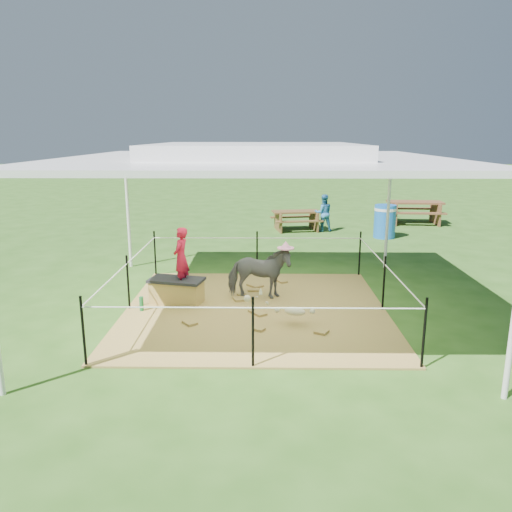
{
  "coord_description": "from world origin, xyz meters",
  "views": [
    {
      "loc": [
        0.13,
        -8.39,
        3.05
      ],
      "look_at": [
        0.0,
        0.6,
        0.85
      ],
      "focal_mm": 35.0,
      "sensor_mm": 36.0,
      "label": 1
    }
  ],
  "objects_px": {
    "trash_barrel": "(385,221)",
    "woman": "(181,252)",
    "green_bottle": "(141,304)",
    "distant_person": "(323,213)",
    "pony": "(259,273)",
    "picnic_table_far": "(414,212)",
    "picnic_table_near": "(296,221)",
    "straw_bale": "(177,292)",
    "foal": "(295,310)"
  },
  "relations": [
    {
      "from": "green_bottle",
      "to": "distant_person",
      "type": "height_order",
      "value": "distant_person"
    },
    {
      "from": "woman",
      "to": "pony",
      "type": "relative_size",
      "value": 0.94
    },
    {
      "from": "woman",
      "to": "distant_person",
      "type": "height_order",
      "value": "woman"
    },
    {
      "from": "woman",
      "to": "trash_barrel",
      "type": "bearing_deg",
      "value": 153.2
    },
    {
      "from": "woman",
      "to": "picnic_table_near",
      "type": "xyz_separation_m",
      "value": [
        2.56,
        7.35,
        -0.67
      ]
    },
    {
      "from": "green_bottle",
      "to": "distant_person",
      "type": "xyz_separation_m",
      "value": [
        4.07,
        7.62,
        0.44
      ]
    },
    {
      "from": "green_bottle",
      "to": "trash_barrel",
      "type": "relative_size",
      "value": 0.26
    },
    {
      "from": "pony",
      "to": "picnic_table_far",
      "type": "bearing_deg",
      "value": -32.46
    },
    {
      "from": "foal",
      "to": "trash_barrel",
      "type": "height_order",
      "value": "trash_barrel"
    },
    {
      "from": "woman",
      "to": "picnic_table_near",
      "type": "height_order",
      "value": "woman"
    },
    {
      "from": "green_bottle",
      "to": "distant_person",
      "type": "relative_size",
      "value": 0.21
    },
    {
      "from": "green_bottle",
      "to": "foal",
      "type": "distance_m",
      "value": 2.73
    },
    {
      "from": "trash_barrel",
      "to": "woman",
      "type": "bearing_deg",
      "value": -129.87
    },
    {
      "from": "green_bottle",
      "to": "pony",
      "type": "xyz_separation_m",
      "value": [
        2.06,
        0.7,
        0.37
      ]
    },
    {
      "from": "picnic_table_near",
      "to": "distant_person",
      "type": "xyz_separation_m",
      "value": [
        0.86,
        -0.18,
        0.28
      ]
    },
    {
      "from": "green_bottle",
      "to": "pony",
      "type": "distance_m",
      "value": 2.2
    },
    {
      "from": "distant_person",
      "to": "picnic_table_near",
      "type": "bearing_deg",
      "value": -18.49
    },
    {
      "from": "foal",
      "to": "pony",
      "type": "bearing_deg",
      "value": 134.19
    },
    {
      "from": "straw_bale",
      "to": "trash_barrel",
      "type": "bearing_deg",
      "value": 49.59
    },
    {
      "from": "woman",
      "to": "trash_barrel",
      "type": "xyz_separation_m",
      "value": [
        5.15,
        6.17,
        -0.49
      ]
    },
    {
      "from": "woman",
      "to": "distant_person",
      "type": "xyz_separation_m",
      "value": [
        3.42,
        7.17,
        -0.39
      ]
    },
    {
      "from": "foal",
      "to": "picnic_table_far",
      "type": "height_order",
      "value": "picnic_table_far"
    },
    {
      "from": "woman",
      "to": "trash_barrel",
      "type": "height_order",
      "value": "woman"
    },
    {
      "from": "pony",
      "to": "straw_bale",
      "type": "bearing_deg",
      "value": 99.25
    },
    {
      "from": "straw_bale",
      "to": "pony",
      "type": "distance_m",
      "value": 1.55
    },
    {
      "from": "pony",
      "to": "foal",
      "type": "relative_size",
      "value": 1.27
    },
    {
      "from": "straw_bale",
      "to": "trash_barrel",
      "type": "distance_m",
      "value": 8.11
    },
    {
      "from": "trash_barrel",
      "to": "green_bottle",
      "type": "bearing_deg",
      "value": -131.24
    },
    {
      "from": "foal",
      "to": "picnic_table_far",
      "type": "xyz_separation_m",
      "value": [
        4.78,
        9.76,
        0.1
      ]
    },
    {
      "from": "straw_bale",
      "to": "green_bottle",
      "type": "xyz_separation_m",
      "value": [
        -0.55,
        -0.45,
        -0.08
      ]
    },
    {
      "from": "straw_bale",
      "to": "woman",
      "type": "height_order",
      "value": "woman"
    },
    {
      "from": "picnic_table_near",
      "to": "picnic_table_far",
      "type": "distance_m",
      "value": 4.43
    },
    {
      "from": "trash_barrel",
      "to": "picnic_table_near",
      "type": "height_order",
      "value": "trash_barrel"
    },
    {
      "from": "woman",
      "to": "foal",
      "type": "bearing_deg",
      "value": 74.94
    },
    {
      "from": "straw_bale",
      "to": "pony",
      "type": "xyz_separation_m",
      "value": [
        1.51,
        0.25,
        0.29
      ]
    },
    {
      "from": "pony",
      "to": "foal",
      "type": "bearing_deg",
      "value": -155.66
    },
    {
      "from": "woman",
      "to": "pony",
      "type": "bearing_deg",
      "value": 112.95
    },
    {
      "from": "straw_bale",
      "to": "distant_person",
      "type": "relative_size",
      "value": 0.76
    },
    {
      "from": "foal",
      "to": "trash_barrel",
      "type": "xyz_separation_m",
      "value": [
        3.15,
        7.24,
        0.21
      ]
    },
    {
      "from": "picnic_table_near",
      "to": "straw_bale",
      "type": "bearing_deg",
      "value": -119.43
    },
    {
      "from": "distant_person",
      "to": "foal",
      "type": "bearing_deg",
      "value": 73.48
    },
    {
      "from": "pony",
      "to": "picnic_table_far",
      "type": "relative_size",
      "value": 0.63
    },
    {
      "from": "woman",
      "to": "green_bottle",
      "type": "relative_size",
      "value": 4.32
    },
    {
      "from": "trash_barrel",
      "to": "distant_person",
      "type": "distance_m",
      "value": 2.0
    },
    {
      "from": "picnic_table_near",
      "to": "green_bottle",
      "type": "bearing_deg",
      "value": -121.91
    },
    {
      "from": "straw_bale",
      "to": "picnic_table_far",
      "type": "distance_m",
      "value": 11.08
    },
    {
      "from": "pony",
      "to": "green_bottle",
      "type": "bearing_deg",
      "value": 108.68
    },
    {
      "from": "trash_barrel",
      "to": "pony",
      "type": "bearing_deg",
      "value": -122.3
    },
    {
      "from": "woman",
      "to": "pony",
      "type": "height_order",
      "value": "woman"
    },
    {
      "from": "straw_bale",
      "to": "foal",
      "type": "relative_size",
      "value": 0.99
    }
  ]
}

